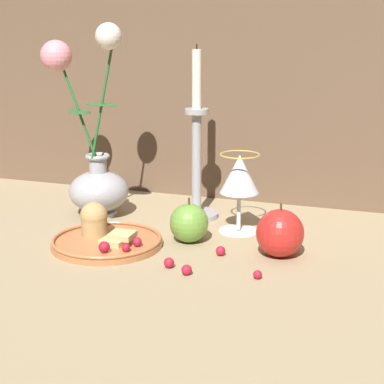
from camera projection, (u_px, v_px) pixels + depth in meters
name	position (u px, v px, depth m)	size (l,w,h in m)	color
ground_plane	(165.00, 244.00, 1.15)	(2.40, 2.40, 0.00)	#9E8966
vase	(94.00, 161.00, 1.29)	(0.18, 0.12, 0.38)	#A3A3A8
plate_with_pastries	(104.00, 236.00, 1.14)	(0.20, 0.20, 0.07)	#B77042
wine_glass	(239.00, 177.00, 1.19)	(0.08, 0.08, 0.15)	silver
candlestick	(194.00, 163.00, 1.28)	(0.09, 0.09, 0.34)	#A3A3A8
apple_beside_vase	(280.00, 233.00, 1.08)	(0.08, 0.08, 0.09)	red
apple_near_glass	(189.00, 223.00, 1.15)	(0.07, 0.07, 0.08)	#669938
berry_near_plate	(169.00, 263.00, 1.04)	(0.02, 0.02, 0.02)	#AD192D
berry_front_center	(221.00, 251.00, 1.09)	(0.02, 0.02, 0.02)	#AD192D
berry_by_glass_stem	(187.00, 270.00, 1.01)	(0.02, 0.02, 0.02)	#AD192D
berry_under_candlestick	(258.00, 275.00, 0.99)	(0.01, 0.01, 0.01)	#AD192D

